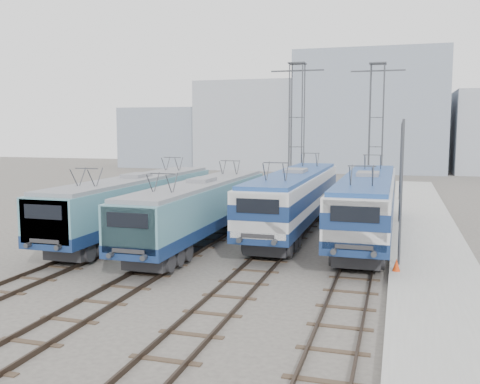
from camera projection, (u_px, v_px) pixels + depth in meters
name	position (u px, v px, depth m)	size (l,w,h in m)	color
ground	(210.00, 268.00, 25.36)	(160.00, 160.00, 0.00)	#514C47
platform	(428.00, 243.00, 30.07)	(4.00, 70.00, 0.30)	#9E9E99
locomotive_far_left	(135.00, 201.00, 32.28)	(2.83, 17.89, 3.37)	navy
locomotive_center_left	(201.00, 206.00, 30.29)	(2.77, 17.47, 3.29)	navy
locomotive_center_right	(295.00, 195.00, 33.57)	(2.98, 18.84, 3.54)	navy
locomotive_far_right	(367.00, 200.00, 31.25)	(2.97, 18.78, 3.53)	navy
catenary_tower_west	(297.00, 128.00, 45.51)	(4.50, 1.20, 12.00)	#3F4247
catenary_tower_east	(376.00, 128.00, 45.57)	(4.50, 1.20, 12.00)	#3F4247
mast_front	(401.00, 196.00, 24.41)	(0.12, 0.12, 7.00)	#3F4247
mast_mid	(401.00, 174.00, 35.83)	(0.12, 0.12, 7.00)	#3F4247
mast_rear	(400.00, 163.00, 47.26)	(0.12, 0.12, 7.00)	#3F4247
safety_cone	(396.00, 265.00, 23.60)	(0.34, 0.34, 0.55)	red
building_west	(257.00, 126.00, 87.50)	(18.00, 12.00, 14.00)	#949AA5
building_center	(370.00, 112.00, 82.17)	(22.00, 14.00, 18.00)	gray
building_far_west	(168.00, 137.00, 92.27)	(14.00, 10.00, 10.00)	gray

